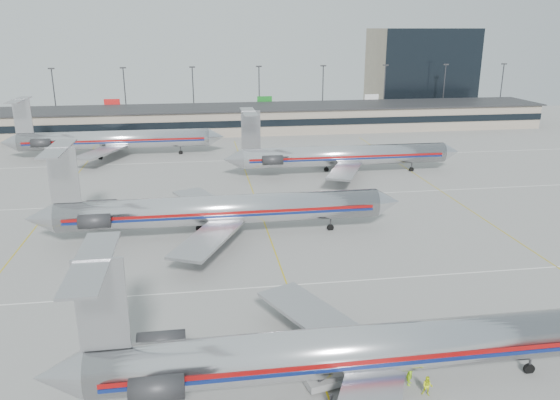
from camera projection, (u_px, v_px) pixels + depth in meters
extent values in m
plane|color=gray|center=(307.00, 338.00, 46.13)|extent=(260.00, 260.00, 0.00)
cube|color=silver|center=(287.00, 285.00, 55.55)|extent=(160.00, 0.15, 0.02)
cube|color=gray|center=(230.00, 120.00, 137.61)|extent=(160.00, 16.00, 6.00)
cube|color=black|center=(233.00, 124.00, 129.92)|extent=(160.00, 0.20, 1.60)
cube|color=#2D2D30|center=(230.00, 107.00, 136.68)|extent=(162.00, 17.00, 0.30)
cylinder|color=#38383D|center=(55.00, 98.00, 142.98)|extent=(0.30, 0.30, 15.00)
cube|color=#2D2D30|center=(51.00, 68.00, 140.69)|extent=(1.60, 0.40, 0.35)
cylinder|color=#38383D|center=(125.00, 97.00, 145.57)|extent=(0.30, 0.30, 15.00)
cube|color=#2D2D30|center=(123.00, 68.00, 143.28)|extent=(1.60, 0.40, 0.35)
cylinder|color=#38383D|center=(193.00, 96.00, 148.16)|extent=(0.30, 0.30, 15.00)
cube|color=#2D2D30|center=(192.00, 67.00, 145.88)|extent=(1.60, 0.40, 0.35)
cylinder|color=#38383D|center=(259.00, 95.00, 150.75)|extent=(0.30, 0.30, 15.00)
cube|color=#2D2D30|center=(259.00, 66.00, 148.47)|extent=(1.60, 0.40, 0.35)
cylinder|color=#38383D|center=(323.00, 93.00, 153.35)|extent=(0.30, 0.30, 15.00)
cube|color=#2D2D30|center=(323.00, 66.00, 151.06)|extent=(1.60, 0.40, 0.35)
cylinder|color=#38383D|center=(384.00, 92.00, 155.94)|extent=(0.30, 0.30, 15.00)
cube|color=#2D2D30|center=(386.00, 65.00, 153.65)|extent=(1.60, 0.40, 0.35)
cylinder|color=#38383D|center=(444.00, 91.00, 158.53)|extent=(0.30, 0.30, 15.00)
cube|color=#2D2D30|center=(446.00, 64.00, 156.24)|extent=(1.60, 0.40, 0.35)
cylinder|color=#38383D|center=(501.00, 90.00, 161.12)|extent=(0.30, 0.30, 15.00)
cube|color=#2D2D30|center=(504.00, 64.00, 158.83)|extent=(1.60, 0.40, 0.35)
cube|color=tan|center=(420.00, 70.00, 171.96)|extent=(30.00, 20.00, 25.00)
cylinder|color=silver|center=(363.00, 350.00, 38.59)|extent=(37.69, 3.49, 3.49)
cone|color=#ADADB2|center=(60.00, 376.00, 35.64)|extent=(3.39, 3.49, 3.49)
cube|color=maroon|center=(371.00, 362.00, 36.90)|extent=(35.80, 0.05, 0.33)
cube|color=navy|center=(370.00, 367.00, 37.01)|extent=(35.80, 0.05, 0.26)
cube|color=#ADADB2|center=(317.00, 317.00, 44.82)|extent=(8.76, 12.77, 0.30)
cube|color=#ADADB2|center=(101.00, 305.00, 34.60)|extent=(3.20, 0.24, 6.41)
cube|color=#ADADB2|center=(92.00, 262.00, 33.65)|extent=(2.26, 9.89, 0.17)
cylinder|color=#2D2D30|center=(161.00, 342.00, 39.00)|extent=(3.39, 1.60, 1.60)
cylinder|color=#2D2D30|center=(157.00, 389.00, 33.94)|extent=(3.39, 1.60, 1.60)
cylinder|color=#2D2D30|center=(530.00, 364.00, 41.25)|extent=(0.19, 0.19, 1.55)
cylinder|color=#2D2D30|center=(316.00, 365.00, 41.08)|extent=(0.19, 0.19, 1.55)
cylinder|color=black|center=(529.00, 369.00, 41.38)|extent=(0.85, 0.28, 0.85)
cylinder|color=silver|center=(222.00, 210.00, 67.74)|extent=(39.61, 3.66, 3.66)
cone|color=silver|center=(387.00, 202.00, 70.82)|extent=(3.17, 3.66, 3.66)
cone|color=#ADADB2|center=(40.00, 219.00, 64.63)|extent=(3.56, 3.66, 3.66)
cube|color=maroon|center=(223.00, 214.00, 65.96)|extent=(37.63, 0.05, 0.35)
cube|color=navy|center=(223.00, 217.00, 66.08)|extent=(37.63, 0.05, 0.28)
cube|color=#ADADB2|center=(205.00, 201.00, 74.29)|extent=(9.21, 13.43, 0.32)
cube|color=#ADADB2|center=(208.00, 238.00, 61.22)|extent=(9.21, 13.43, 0.32)
cube|color=#ADADB2|center=(63.00, 175.00, 63.54)|extent=(3.37, 0.25, 6.73)
cube|color=#ADADB2|center=(57.00, 149.00, 62.54)|extent=(2.38, 10.40, 0.18)
cylinder|color=#2D2D30|center=(102.00, 206.00, 68.17)|extent=(3.56, 1.68, 1.68)
cylinder|color=#2D2D30|center=(94.00, 221.00, 62.85)|extent=(3.56, 1.68, 1.68)
cylinder|color=#2D2D30|center=(330.00, 224.00, 70.53)|extent=(0.20, 0.20, 1.63)
cylinder|color=#2D2D30|center=(199.00, 238.00, 65.87)|extent=(0.20, 0.20, 1.63)
cylinder|color=#2D2D30|center=(199.00, 225.00, 70.35)|extent=(0.20, 0.20, 1.63)
cylinder|color=black|center=(330.00, 228.00, 70.67)|extent=(0.89, 0.30, 0.89)
cylinder|color=silver|center=(346.00, 156.00, 97.08)|extent=(36.64, 3.57, 3.57)
cone|color=silver|center=(451.00, 152.00, 99.94)|extent=(3.09, 3.57, 3.57)
cone|color=#ADADB2|center=(233.00, 159.00, 94.19)|extent=(3.47, 3.57, 3.57)
cube|color=maroon|center=(348.00, 157.00, 95.35)|extent=(34.81, 0.05, 0.34)
cube|color=navy|center=(348.00, 159.00, 95.46)|extent=(34.81, 0.05, 0.27)
cube|color=#ADADB2|center=(326.00, 153.00, 103.46)|extent=(8.97, 13.07, 0.31)
cube|color=#ADADB2|center=(345.00, 170.00, 90.73)|extent=(8.97, 13.07, 0.31)
cube|color=#ADADB2|center=(251.00, 130.00, 93.13)|extent=(3.28, 0.24, 6.56)
cube|color=#ADADB2|center=(249.00, 112.00, 92.16)|extent=(2.31, 10.13, 0.17)
cylinder|color=#2D2D30|center=(268.00, 153.00, 97.64)|extent=(3.47, 1.64, 1.64)
cylinder|color=#2D2D30|center=(273.00, 160.00, 92.46)|extent=(3.47, 1.64, 1.64)
cylinder|color=#2D2D30|center=(412.00, 167.00, 99.66)|extent=(0.19, 0.19, 1.59)
cylinder|color=#2D2D30|center=(332.00, 173.00, 95.26)|extent=(0.19, 0.19, 1.59)
cylinder|color=#2D2D30|center=(326.00, 167.00, 99.62)|extent=(0.19, 0.19, 1.59)
cylinder|color=black|center=(411.00, 169.00, 99.80)|extent=(0.87, 0.29, 0.87)
cylinder|color=silver|center=(116.00, 140.00, 110.55)|extent=(37.44, 3.65, 3.65)
cone|color=silver|center=(216.00, 137.00, 113.47)|extent=(3.15, 3.65, 3.65)
cone|color=#ADADB2|center=(9.00, 143.00, 107.60)|extent=(3.55, 3.65, 3.65)
cube|color=maroon|center=(115.00, 141.00, 108.78)|extent=(35.57, 0.05, 0.34)
cube|color=navy|center=(115.00, 143.00, 108.89)|extent=(35.57, 0.05, 0.28)
cube|color=#ADADB2|center=(111.00, 138.00, 117.06)|extent=(9.16, 13.36, 0.32)
cube|color=#ADADB2|center=(101.00, 152.00, 104.06)|extent=(9.16, 13.36, 0.32)
cube|color=#ADADB2|center=(23.00, 116.00, 106.51)|extent=(3.35, 0.25, 6.70)
cube|color=#ADADB2|center=(19.00, 100.00, 105.52)|extent=(2.36, 10.35, 0.18)
cylinder|color=#2D2D30|center=(48.00, 138.00, 111.12)|extent=(3.55, 1.67, 1.67)
cylinder|color=#2D2D30|center=(41.00, 143.00, 105.83)|extent=(3.55, 1.67, 1.67)
cylinder|color=#2D2D30|center=(181.00, 150.00, 113.18)|extent=(0.20, 0.20, 1.63)
cylinder|color=#2D2D30|center=(100.00, 155.00, 108.69)|extent=(0.20, 0.20, 1.63)
cylinder|color=#2D2D30|center=(104.00, 150.00, 113.14)|extent=(0.20, 0.20, 1.63)
cylinder|color=black|center=(181.00, 153.00, 113.33)|extent=(0.89, 0.30, 0.89)
cube|color=gray|center=(332.00, 380.00, 39.83)|extent=(4.14, 2.24, 0.54)
cube|color=#2D2D30|center=(341.00, 364.00, 39.55)|extent=(4.10, 1.82, 1.40)
cylinder|color=black|center=(348.00, 376.00, 40.67)|extent=(0.54, 0.17, 0.54)
cylinder|color=black|center=(353.00, 386.00, 39.54)|extent=(0.54, 0.17, 0.54)
cylinder|color=black|center=(311.00, 379.00, 40.26)|extent=(0.54, 0.17, 0.54)
cylinder|color=black|center=(315.00, 389.00, 39.13)|extent=(0.54, 0.17, 0.54)
imported|color=#97E115|center=(410.00, 373.00, 39.86)|extent=(0.77, 0.85, 1.95)
imported|color=#D9F016|center=(427.00, 386.00, 38.70)|extent=(0.91, 0.84, 1.51)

